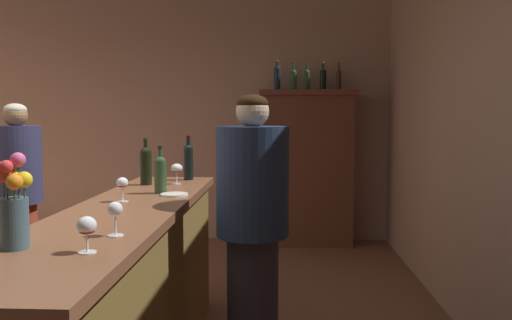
# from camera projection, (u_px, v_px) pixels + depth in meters

# --- Properties ---
(wall_back) EXTENTS (5.58, 0.12, 2.97)m
(wall_back) POSITION_uv_depth(u_px,v_px,m) (158.00, 115.00, 6.14)
(wall_back) COLOR tan
(wall_back) RESTS_ON ground
(bar_counter) EXTENTS (0.58, 2.73, 1.00)m
(bar_counter) POSITION_uv_depth(u_px,v_px,m) (125.00, 302.00, 2.69)
(bar_counter) COLOR brown
(bar_counter) RESTS_ON ground
(display_cabinet) EXTENTS (1.08, 0.41, 1.76)m
(display_cabinet) POSITION_uv_depth(u_px,v_px,m) (308.00, 165.00, 5.81)
(display_cabinet) COLOR brown
(display_cabinet) RESTS_ON ground
(wine_bottle_pinot) EXTENTS (0.08, 0.08, 0.32)m
(wine_bottle_pinot) POSITION_uv_depth(u_px,v_px,m) (146.00, 164.00, 3.54)
(wine_bottle_pinot) COLOR black
(wine_bottle_pinot) RESTS_ON bar_counter
(wine_bottle_riesling) EXTENTS (0.08, 0.08, 0.29)m
(wine_bottle_riesling) POSITION_uv_depth(u_px,v_px,m) (160.00, 173.00, 3.16)
(wine_bottle_riesling) COLOR #2D4627
(wine_bottle_riesling) RESTS_ON bar_counter
(wine_bottle_malbec) EXTENTS (0.07, 0.07, 0.34)m
(wine_bottle_malbec) POSITION_uv_depth(u_px,v_px,m) (189.00, 160.00, 3.81)
(wine_bottle_malbec) COLOR black
(wine_bottle_malbec) RESTS_ON bar_counter
(wine_glass_front) EXTENTS (0.07, 0.07, 0.14)m
(wine_glass_front) POSITION_uv_depth(u_px,v_px,m) (122.00, 184.00, 2.85)
(wine_glass_front) COLOR white
(wine_glass_front) RESTS_ON bar_counter
(wine_glass_mid) EXTENTS (0.07, 0.07, 0.13)m
(wine_glass_mid) POSITION_uv_depth(u_px,v_px,m) (87.00, 228.00, 1.79)
(wine_glass_mid) COLOR white
(wine_glass_mid) RESTS_ON bar_counter
(wine_glass_rear) EXTENTS (0.06, 0.06, 0.14)m
(wine_glass_rear) POSITION_uv_depth(u_px,v_px,m) (115.00, 211.00, 2.04)
(wine_glass_rear) COLOR white
(wine_glass_rear) RESTS_ON bar_counter
(wine_glass_spare) EXTENTS (0.08, 0.08, 0.14)m
(wine_glass_spare) POSITION_uv_depth(u_px,v_px,m) (177.00, 169.00, 3.59)
(wine_glass_spare) COLOR white
(wine_glass_spare) RESTS_ON bar_counter
(flower_arrangement) EXTENTS (0.15, 0.12, 0.35)m
(flower_arrangement) POSITION_uv_depth(u_px,v_px,m) (13.00, 204.00, 1.84)
(flower_arrangement) COLOR #3D5763
(flower_arrangement) RESTS_ON bar_counter
(cheese_plate) EXTENTS (0.16, 0.16, 0.01)m
(cheese_plate) POSITION_uv_depth(u_px,v_px,m) (174.00, 194.00, 3.08)
(cheese_plate) COLOR white
(cheese_plate) RESTS_ON bar_counter
(display_bottle_left) EXTENTS (0.07, 0.07, 0.34)m
(display_bottle_left) POSITION_uv_depth(u_px,v_px,m) (277.00, 77.00, 5.74)
(display_bottle_left) COLOR #172634
(display_bottle_left) RESTS_ON display_cabinet
(display_bottle_midleft) EXTENTS (0.07, 0.07, 0.31)m
(display_bottle_midleft) POSITION_uv_depth(u_px,v_px,m) (294.00, 79.00, 5.74)
(display_bottle_midleft) COLOR #2C532C
(display_bottle_midleft) RESTS_ON display_cabinet
(display_bottle_center) EXTENTS (0.07, 0.07, 0.30)m
(display_bottle_center) POSITION_uv_depth(u_px,v_px,m) (307.00, 78.00, 5.73)
(display_bottle_center) COLOR #2F482C
(display_bottle_center) RESTS_ON display_cabinet
(display_bottle_midright) EXTENTS (0.07, 0.07, 0.32)m
(display_bottle_midright) POSITION_uv_depth(u_px,v_px,m) (323.00, 78.00, 5.72)
(display_bottle_midright) COLOR black
(display_bottle_midright) RESTS_ON display_cabinet
(display_bottle_right) EXTENTS (0.06, 0.06, 0.31)m
(display_bottle_right) POSITION_uv_depth(u_px,v_px,m) (339.00, 78.00, 5.71)
(display_bottle_right) COLOR #402720
(display_bottle_right) RESTS_ON display_cabinet
(patron_near_entrance) EXTENTS (0.35, 0.35, 1.57)m
(patron_near_entrance) POSITION_uv_depth(u_px,v_px,m) (19.00, 198.00, 3.86)
(patron_near_entrance) COLOR maroon
(patron_near_entrance) RESTS_ON ground
(bartender) EXTENTS (0.39, 0.39, 1.59)m
(bartender) POSITION_uv_depth(u_px,v_px,m) (253.00, 229.00, 2.79)
(bartender) COLOR #2E2A36
(bartender) RESTS_ON ground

